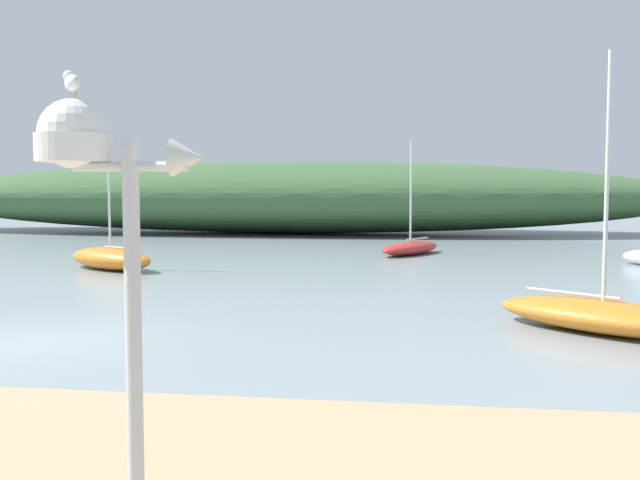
% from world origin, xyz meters
% --- Properties ---
extents(ground_plane, '(120.00, 120.00, 0.00)m').
position_xyz_m(ground_plane, '(0.00, 0.00, 0.00)').
color(ground_plane, gray).
extents(distant_hill, '(47.98, 11.03, 4.33)m').
position_xyz_m(distant_hill, '(-1.53, 31.75, 2.16)').
color(distant_hill, '#3D6038').
rests_on(distant_hill, ground).
extents(mast_structure, '(1.23, 0.54, 3.18)m').
position_xyz_m(mast_structure, '(4.54, -7.02, 2.83)').
color(mast_structure, silver).
rests_on(mast_structure, beach_sand).
extents(seagull_on_radar, '(0.23, 0.25, 0.21)m').
position_xyz_m(seagull_on_radar, '(4.39, -7.01, 3.50)').
color(seagull_on_radar, orange).
rests_on(seagull_on_radar, mast_structure).
extents(sailboat_inner_mooring, '(2.99, 4.11, 4.66)m').
position_xyz_m(sailboat_inner_mooring, '(6.42, 17.90, 0.29)').
color(sailboat_inner_mooring, '#B72D28').
rests_on(sailboat_inner_mooring, ground).
extents(sailboat_far_right, '(4.33, 3.91, 5.29)m').
position_xyz_m(sailboat_far_right, '(10.30, 2.26, 0.33)').
color(sailboat_far_right, orange).
rests_on(sailboat_far_right, ground).
extents(sailboat_near_shore, '(4.14, 3.29, 4.87)m').
position_xyz_m(sailboat_near_shore, '(-3.45, 10.98, 0.38)').
color(sailboat_near_shore, orange).
rests_on(sailboat_near_shore, ground).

